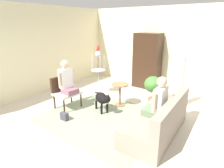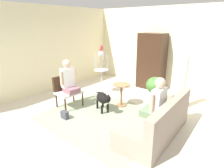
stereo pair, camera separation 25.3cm
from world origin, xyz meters
TOP-DOWN VIEW (x-y plane):
  - ground_plane at (0.00, 0.00)m, footprint 7.80×7.80m
  - back_wall at (0.00, 3.31)m, footprint 6.33×0.12m
  - left_wall at (-2.92, 0.30)m, footprint 0.12×7.10m
  - area_rug at (-0.04, 0.04)m, footprint 2.91×2.48m
  - couch at (1.35, 0.22)m, footprint 0.95×2.04m
  - armchair at (-1.35, -0.05)m, footprint 0.61×0.72m
  - person_on_couch at (1.31, 0.19)m, footprint 0.45×0.57m
  - person_on_armchair at (-1.21, -0.07)m, footprint 0.45×0.51m
  - round_end_table at (-0.13, 0.92)m, footprint 0.49×0.49m
  - dog at (-0.29, 0.31)m, footprint 0.78×0.48m
  - bird_cage_stand at (-1.26, 1.31)m, footprint 0.47×0.47m
  - parrot at (-1.25, 1.31)m, footprint 0.17×0.10m
  - potted_plant at (0.63, 1.48)m, footprint 0.52×0.52m
  - column_lamp at (1.24, 1.81)m, footprint 0.20×0.20m
  - armoire_cabinet at (-0.29, 2.90)m, footprint 0.92×0.56m
  - handbag at (-0.75, -0.61)m, footprint 0.21×0.11m

SIDE VIEW (x-z plane):
  - ground_plane at x=0.00m, z-range 0.00..0.00m
  - area_rug at x=-0.04m, z-range 0.00..0.01m
  - handbag at x=-0.75m, z-range 0.00..0.19m
  - couch at x=1.35m, z-range -0.12..0.73m
  - dog at x=-0.29m, z-range 0.08..0.67m
  - round_end_table at x=-0.13m, z-range 0.10..0.76m
  - armchair at x=-1.35m, z-range 0.09..0.97m
  - potted_plant at x=0.63m, z-range 0.15..1.02m
  - column_lamp at x=1.24m, z-range -0.01..1.44m
  - person_on_couch at x=1.31m, z-range 0.34..1.20m
  - bird_cage_stand at x=-1.26m, z-range 0.10..1.54m
  - person_on_armchair at x=-1.21m, z-range 0.38..1.28m
  - armoire_cabinet at x=-0.29m, z-range 0.00..1.96m
  - back_wall at x=0.00m, z-range 0.00..2.85m
  - left_wall at x=-2.92m, z-range 0.00..2.85m
  - parrot at x=-1.25m, z-range 1.43..1.63m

